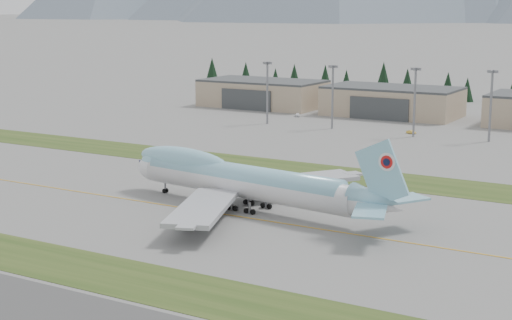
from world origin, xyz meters
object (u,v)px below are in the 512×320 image
Objects in this scene: hangar_center at (392,101)px; service_vehicle_b at (411,134)px; boeing_747_freighter at (243,180)px; hangar_left at (263,93)px; service_vehicle_a at (298,117)px.

service_vehicle_b is (20.27, -36.72, -5.39)m from hangar_center.
boeing_747_freighter reaches higher than service_vehicle_b.
boeing_747_freighter is 1.38× the size of hangar_left.
hangar_left is 12.40× the size of service_vehicle_a.
hangar_center reaches higher than service_vehicle_b.
hangar_center is (-22.83, 144.01, -0.32)m from boeing_747_freighter.
service_vehicle_a is 52.44m from service_vehicle_b.
hangar_center is at bearing 106.64° from boeing_747_freighter.
hangar_center is at bearing 0.00° from hangar_left.
boeing_747_freighter is at bearing -61.61° from hangar_left.
service_vehicle_b is at bearing -61.10° from hangar_center.
hangar_center is (55.00, 0.00, 0.00)m from hangar_left.
hangar_left and hangar_center have the same top height.
hangar_left is at bearing 180.00° from hangar_center.
service_vehicle_b is at bearing 99.00° from boeing_747_freighter.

